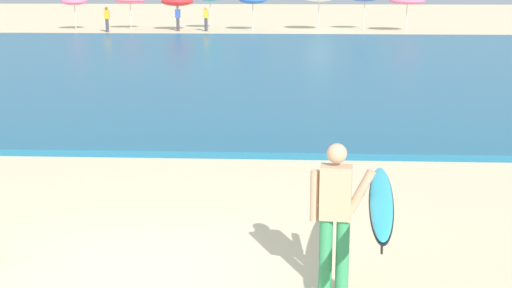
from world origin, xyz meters
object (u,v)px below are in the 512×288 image
Objects in this scene: beachgoer_near_row_left at (178,18)px; beachgoer_near_row_right at (206,18)px; beach_umbrella_0 at (74,1)px; beach_umbrella_1 at (130,1)px; beachgoer_near_row_mid at (107,19)px; surfer_with_board at (356,207)px; beach_umbrella_7 at (407,1)px; beach_umbrella_2 at (177,2)px.

beachgoer_near_row_left is 1.00× the size of beachgoer_near_row_right.
beach_umbrella_0 is 3.57m from beach_umbrella_1.
beachgoer_near_row_mid is at bearing -163.92° from beachgoer_near_row_left.
beach_umbrella_0 reaches higher than beachgoer_near_row_left.
beach_umbrella_7 reaches higher than surfer_with_board.
beach_umbrella_0 is at bearing 144.85° from beachgoer_near_row_mid.
beach_umbrella_1 is 1.34× the size of beachgoer_near_row_right.
beach_umbrella_1 is at bearing 162.31° from beach_umbrella_2.
beachgoer_near_row_right is (6.11, 1.15, 0.00)m from beachgoer_near_row_mid.
beach_umbrella_0 is at bearing 175.62° from beachgoer_near_row_right.
beach_umbrella_7 is at bearing 0.24° from beach_umbrella_2.
beachgoer_near_row_right is at bearing 10.63° from beachgoer_near_row_mid.
beachgoer_near_row_mid is 1.00× the size of beachgoer_near_row_right.
beachgoer_near_row_right is at bearing 99.45° from surfer_with_board.
beach_umbrella_2 is (6.78, -0.14, -0.02)m from beach_umbrella_0.
surfer_with_board reaches higher than beachgoer_near_row_mid.
beach_umbrella_7 reaches higher than beachgoer_near_row_mid.
beachgoer_near_row_left and beachgoer_near_row_mid have the same top height.
beach_umbrella_2 is at bearing -17.69° from beach_umbrella_1.
beach_umbrella_2 is 0.96× the size of beach_umbrella_7.
beach_umbrella_2 is 1.37× the size of beachgoer_near_row_left.
beach_umbrella_0 is 1.38× the size of beachgoer_near_row_right.
beachgoer_near_row_mid is (-4.29, -1.24, 0.00)m from beachgoer_near_row_left.
surfer_with_board is at bearing -77.87° from beachgoer_near_row_left.
beach_umbrella_2 is 14.72m from beach_umbrella_7.
beach_umbrella_7 reaches higher than beach_umbrella_1.
surfer_with_board is 1.19× the size of beach_umbrella_7.
beach_umbrella_2 reaches higher than beach_umbrella_7.
beach_umbrella_7 is (14.72, 0.06, 0.06)m from beach_umbrella_2.
beachgoer_near_row_mid is at bearing -158.27° from beach_umbrella_2.
beach_umbrella_0 is at bearing 178.82° from beach_umbrella_2.
surfer_with_board is 38.22m from beachgoer_near_row_left.
beachgoer_near_row_mid is (2.58, -1.81, -1.02)m from beach_umbrella_0.
beach_umbrella_7 is 1.43× the size of beachgoer_near_row_right.
beach_umbrella_2 is (-8.12, 37.81, 0.82)m from surfer_with_board.
beach_umbrella_0 reaches higher than beachgoer_near_row_mid.
beach_umbrella_1 is at bearing 72.21° from beachgoer_near_row_mid.
beach_umbrella_0 reaches higher than beach_umbrella_2.
beach_umbrella_1 is at bearing 163.15° from beachgoer_near_row_right.
beach_umbrella_2 is at bearing 164.62° from beachgoer_near_row_right.
beach_umbrella_1 is 1.34× the size of beachgoer_near_row_left.
beach_umbrella_2 reaches higher than surfer_with_board.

